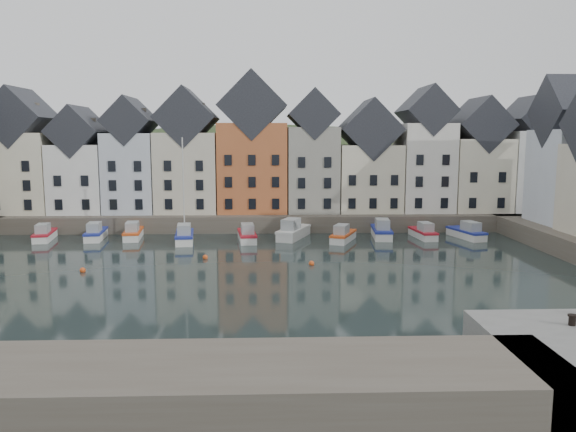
{
  "coord_description": "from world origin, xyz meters",
  "views": [
    {
      "loc": [
        2.17,
        -44.91,
        11.56
      ],
      "look_at": [
        3.89,
        6.0,
        4.39
      ],
      "focal_mm": 35.0,
      "sensor_mm": 36.0,
      "label": 1
    }
  ],
  "objects": [
    {
      "name": "ground",
      "position": [
        0.0,
        0.0,
        0.0
      ],
      "size": [
        260.0,
        260.0,
        0.0
      ],
      "primitive_type": "plane",
      "color": "black",
      "rests_on": "ground"
    },
    {
      "name": "far_quay",
      "position": [
        0.0,
        30.0,
        1.0
      ],
      "size": [
        90.0,
        16.0,
        2.0
      ],
      "primitive_type": "cube",
      "color": "#4E463B",
      "rests_on": "ground"
    },
    {
      "name": "hillside",
      "position": [
        0.02,
        56.0,
        -17.96
      ],
      "size": [
        153.6,
        70.4,
        64.0
      ],
      "color": "#24361B",
      "rests_on": "ground"
    },
    {
      "name": "far_terrace",
      "position": [
        3.21,
        28.0,
        8.88
      ],
      "size": [
        72.37,
        8.16,
        17.78
      ],
      "color": "beige",
      "rests_on": "far_quay"
    },
    {
      "name": "mooring_buoys",
      "position": [
        -4.0,
        5.33,
        0.15
      ],
      "size": [
        20.5,
        5.5,
        0.5
      ],
      "color": "#D14A18",
      "rests_on": "ground"
    },
    {
      "name": "boat_a",
      "position": [
        -23.28,
        18.47,
        0.64
      ],
      "size": [
        2.63,
        5.78,
        2.14
      ],
      "rotation": [
        0.0,
        0.0,
        0.17
      ],
      "color": "silver",
      "rests_on": "ground"
    },
    {
      "name": "boat_b",
      "position": [
        -17.66,
        18.84,
        0.66
      ],
      "size": [
        2.43,
        5.94,
        2.22
      ],
      "rotation": [
        0.0,
        0.0,
        0.11
      ],
      "color": "silver",
      "rests_on": "ground"
    },
    {
      "name": "boat_c",
      "position": [
        -13.47,
        19.11,
        0.66
      ],
      "size": [
        2.47,
        5.97,
        2.23
      ],
      "rotation": [
        0.0,
        0.0,
        0.12
      ],
      "color": "silver",
      "rests_on": "ground"
    },
    {
      "name": "boat_d",
      "position": [
        -7.23,
        16.57,
        0.76
      ],
      "size": [
        2.64,
        6.33,
        11.75
      ],
      "rotation": [
        0.0,
        0.0,
        0.12
      ],
      "color": "silver",
      "rests_on": "ground"
    },
    {
      "name": "boat_e",
      "position": [
        -0.33,
        17.09,
        0.67
      ],
      "size": [
        2.48,
        6.06,
        2.26
      ],
      "rotation": [
        0.0,
        0.0,
        0.11
      ],
      "color": "silver",
      "rests_on": "ground"
    },
    {
      "name": "boat_f",
      "position": [
        4.9,
        18.69,
        0.78
      ],
      "size": [
        4.42,
        7.1,
        2.61
      ],
      "rotation": [
        0.0,
        0.0,
        -0.37
      ],
      "color": "silver",
      "rests_on": "ground"
    },
    {
      "name": "boat_g",
      "position": [
        10.39,
        16.59,
        0.65
      ],
      "size": [
        3.75,
        5.9,
        2.17
      ],
      "rotation": [
        0.0,
        0.0,
        -0.38
      ],
      "color": "silver",
      "rests_on": "ground"
    },
    {
      "name": "boat_h",
      "position": [
        15.19,
        18.88,
        0.74
      ],
      "size": [
        2.62,
        6.65,
        2.49
      ],
      "rotation": [
        0.0,
        0.0,
        -0.09
      ],
      "color": "silver",
      "rests_on": "ground"
    },
    {
      "name": "boat_i",
      "position": [
        19.94,
        18.3,
        0.63
      ],
      "size": [
        2.23,
        5.65,
        2.12
      ],
      "rotation": [
        0.0,
        0.0,
        0.1
      ],
      "color": "silver",
      "rests_on": "ground"
    },
    {
      "name": "boat_j",
      "position": [
        24.92,
        17.96,
        0.67
      ],
      "size": [
        3.16,
        6.12,
        2.25
      ],
      "rotation": [
        0.0,
        0.0,
        0.24
      ],
      "color": "silver",
      "rests_on": "ground"
    },
    {
      "name": "mooring_bollard",
      "position": [
        17.67,
        -17.73,
        2.31
      ],
      "size": [
        0.48,
        0.48,
        0.56
      ],
      "color": "black",
      "rests_on": "near_quay"
    }
  ]
}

